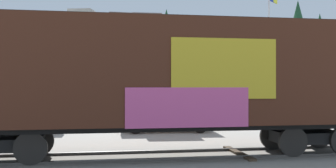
{
  "coord_description": "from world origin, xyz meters",
  "views": [
    {
      "loc": [
        -1.19,
        -12.15,
        2.18
      ],
      "look_at": [
        0.23,
        2.69,
        2.24
      ],
      "focal_mm": 42.32,
      "sensor_mm": 36.0,
      "label": 1
    }
  ],
  "objects_px": {
    "freight_car": "(165,75)",
    "parked_car_silver": "(15,116)",
    "flagpole": "(271,33)",
    "parked_car_white": "(166,114)"
  },
  "relations": [
    {
      "from": "parked_car_silver",
      "to": "parked_car_white",
      "type": "distance_m",
      "value": 6.97
    },
    {
      "from": "freight_car",
      "to": "flagpole",
      "type": "xyz_separation_m",
      "value": [
        8.43,
        13.9,
        3.28
      ]
    },
    {
      "from": "flagpole",
      "to": "parked_car_silver",
      "type": "distance_m",
      "value": 17.24
    },
    {
      "from": "parked_car_white",
      "to": "freight_car",
      "type": "bearing_deg",
      "value": -95.36
    },
    {
      "from": "parked_car_white",
      "to": "flagpole",
      "type": "bearing_deg",
      "value": 42.94
    },
    {
      "from": "freight_car",
      "to": "flagpole",
      "type": "bearing_deg",
      "value": 58.77
    },
    {
      "from": "flagpole",
      "to": "parked_car_silver",
      "type": "relative_size",
      "value": 1.99
    },
    {
      "from": "freight_car",
      "to": "parked_car_silver",
      "type": "relative_size",
      "value": 3.05
    },
    {
      "from": "flagpole",
      "to": "parked_car_silver",
      "type": "bearing_deg",
      "value": -153.57
    },
    {
      "from": "freight_car",
      "to": "parked_car_silver",
      "type": "xyz_separation_m",
      "value": [
        -6.35,
        6.55,
        -1.7
      ]
    }
  ]
}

